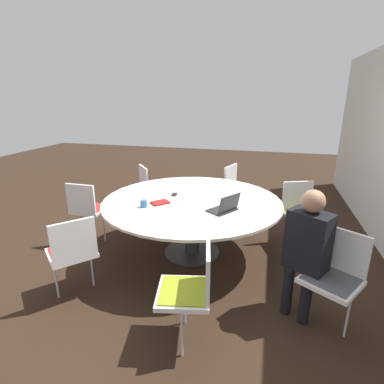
{
  "coord_description": "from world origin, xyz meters",
  "views": [
    {
      "loc": [
        3.42,
        0.89,
        1.98
      ],
      "look_at": [
        0.0,
        0.0,
        0.84
      ],
      "focal_mm": 28.0,
      "sensor_mm": 36.0,
      "label": 1
    }
  ],
  "objects": [
    {
      "name": "conference_table",
      "position": [
        0.0,
        0.0,
        0.64
      ],
      "size": [
        2.21,
        2.21,
        0.74
      ],
      "color": "#333333",
      "rests_on": "ground_plane"
    },
    {
      "name": "person_0",
      "position": [
        0.86,
        1.28,
        0.72
      ],
      "size": [
        0.38,
        0.42,
        1.23
      ],
      "rotation": [
        0.0,
        0.0,
        4.13
      ],
      "color": "black",
      "rests_on": "ground_plane"
    },
    {
      "name": "handbag",
      "position": [
        -1.55,
        -0.24,
        0.14
      ],
      "size": [
        0.36,
        0.16,
        0.28
      ],
      "color": "black",
      "rests_on": "ground_plane"
    },
    {
      "name": "chair_2",
      "position": [
        -1.42,
        0.41,
        0.53
      ],
      "size": [
        0.55,
        0.54,
        0.88
      ],
      "rotation": [
        0.0,
        0.0,
        5.96
      ],
      "color": "white",
      "rests_on": "ground_plane"
    },
    {
      "name": "chair_4",
      "position": [
        0.04,
        -1.48,
        0.53
      ],
      "size": [
        0.43,
        0.45,
        0.88
      ],
      "rotation": [
        0.0,
        0.0,
        7.84
      ],
      "color": "white",
      "rests_on": "ground_plane"
    },
    {
      "name": "chair_1",
      "position": [
        -0.59,
        1.36,
        0.53
      ],
      "size": [
        0.55,
        0.56,
        0.88
      ],
      "rotation": [
        0.0,
        0.0,
        5.08
      ],
      "color": "white",
      "rests_on": "ground_plane"
    },
    {
      "name": "chair_5",
      "position": [
        1.15,
        -0.93,
        0.53
      ],
      "size": [
        0.61,
        0.61,
        0.88
      ],
      "rotation": [
        0.0,
        0.0,
        8.7
      ],
      "color": "white",
      "rests_on": "ground_plane"
    },
    {
      "name": "spiral_notebook",
      "position": [
        0.23,
        -0.34,
        0.75
      ],
      "size": [
        0.26,
        0.25,
        0.02
      ],
      "color": "maroon",
      "rests_on": "conference_table"
    },
    {
      "name": "chair_3",
      "position": [
        -1.09,
        -1.0,
        0.53
      ],
      "size": [
        0.61,
        0.6,
        0.88
      ],
      "rotation": [
        0.0,
        0.0,
        6.98
      ],
      "color": "white",
      "rests_on": "ground_plane"
    },
    {
      "name": "coffee_cup",
      "position": [
        0.4,
        -0.48,
        0.79
      ],
      "size": [
        0.08,
        0.08,
        0.08
      ],
      "color": "#33669E",
      "rests_on": "conference_table"
    },
    {
      "name": "chair_6",
      "position": [
        1.43,
        0.37,
        0.53
      ],
      "size": [
        0.52,
        0.5,
        0.88
      ],
      "rotation": [
        0.0,
        0.0,
        9.63
      ],
      "color": "white",
      "rests_on": "ground_plane"
    },
    {
      "name": "chair_0",
      "position": [
        0.92,
        1.52,
        0.53
      ],
      "size": [
        0.59,
        0.6,
        0.88
      ],
      "rotation": [
        0.0,
        0.0,
        4.13
      ],
      "color": "white",
      "rests_on": "ground_plane"
    },
    {
      "name": "laptop",
      "position": [
        0.3,
        0.46,
        0.8
      ],
      "size": [
        0.4,
        0.38,
        0.21
      ],
      "rotation": [
        0.0,
        0.0,
        -0.58
      ],
      "color": "#232326",
      "rests_on": "conference_table"
    },
    {
      "name": "ground_plane",
      "position": [
        0.0,
        0.0,
        0.0
      ],
      "size": [
        16.0,
        16.0,
        0.0
      ],
      "primitive_type": "plane",
      "color": "black"
    },
    {
      "name": "cell_phone",
      "position": [
        -0.13,
        -0.27,
        0.75
      ],
      "size": [
        0.15,
        0.09,
        0.01
      ],
      "color": "black",
      "rests_on": "conference_table"
    }
  ]
}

